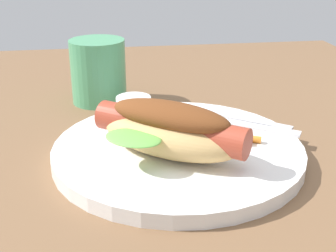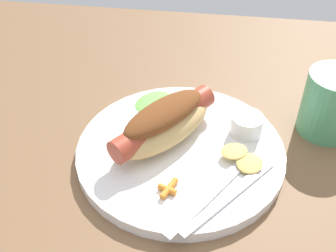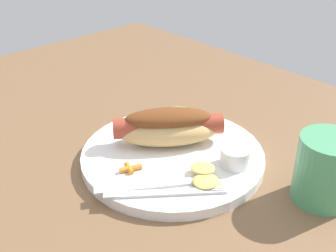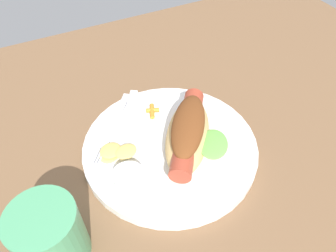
# 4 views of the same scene
# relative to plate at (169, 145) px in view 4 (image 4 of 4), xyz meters

# --- Properties ---
(ground_plane) EXTENTS (1.20, 0.90, 0.02)m
(ground_plane) POSITION_rel_plate_xyz_m (-0.04, 0.00, -0.02)
(ground_plane) COLOR brown
(plate) EXTENTS (0.28, 0.28, 0.02)m
(plate) POSITION_rel_plate_xyz_m (0.00, 0.00, 0.00)
(plate) COLOR white
(plate) RESTS_ON ground_plane
(hot_dog) EXTENTS (0.15, 0.17, 0.06)m
(hot_dog) POSITION_rel_plate_xyz_m (-0.02, 0.02, 0.04)
(hot_dog) COLOR tan
(hot_dog) RESTS_ON plate
(sauce_ramekin) EXTENTS (0.04, 0.04, 0.03)m
(sauce_ramekin) POSITION_rel_plate_xyz_m (0.09, 0.05, 0.02)
(sauce_ramekin) COLOR white
(sauce_ramekin) RESTS_ON plate
(fork) EXTENTS (0.11, 0.14, 0.00)m
(fork) POSITION_rel_plate_xyz_m (0.07, -0.08, 0.01)
(fork) COLOR silver
(fork) RESTS_ON plate
(knife) EXTENTS (0.10, 0.14, 0.00)m
(knife) POSITION_rel_plate_xyz_m (0.05, -0.08, 0.01)
(knife) COLOR silver
(knife) RESTS_ON plate
(chips_pile) EXTENTS (0.07, 0.06, 0.01)m
(chips_pile) POSITION_rel_plate_xyz_m (0.09, -0.01, 0.01)
(chips_pile) COLOR #E6C462
(chips_pile) RESTS_ON plate
(carrot_garnish) EXTENTS (0.02, 0.03, 0.01)m
(carrot_garnish) POSITION_rel_plate_xyz_m (-0.01, -0.07, 0.01)
(carrot_garnish) COLOR orange
(carrot_garnish) RESTS_ON plate
(drinking_cup) EXTENTS (0.08, 0.08, 0.09)m
(drinking_cup) POSITION_rel_plate_xyz_m (0.20, 0.09, 0.04)
(drinking_cup) COLOR #4C9E6B
(drinking_cup) RESTS_ON ground_plane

